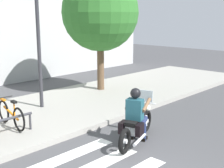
# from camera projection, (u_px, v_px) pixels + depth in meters

# --- Properties ---
(sidewalk) EXTENTS (24.00, 4.40, 0.15)m
(sidewalk) POSITION_uv_depth(u_px,v_px,m) (6.00, 123.00, 9.02)
(sidewalk) COLOR gray
(sidewalk) RESTS_ON ground
(crosswalk_stripe_4) EXTENTS (2.80, 0.40, 0.01)m
(crosswalk_stripe_4) POSITION_uv_depth(u_px,v_px,m) (64.00, 158.00, 6.92)
(crosswalk_stripe_4) COLOR white
(crosswalk_stripe_4) RESTS_ON ground
(motorcycle) EXTENTS (2.10, 0.94, 1.20)m
(motorcycle) POSITION_uv_depth(u_px,v_px,m) (137.00, 124.00, 7.76)
(motorcycle) COLOR black
(motorcycle) RESTS_ON ground
(rider) EXTENTS (0.74, 0.67, 1.43)m
(rider) POSITION_uv_depth(u_px,v_px,m) (136.00, 112.00, 7.62)
(rider) COLOR #1E4C59
(rider) RESTS_ON ground
(bicycle_4) EXTENTS (0.48, 1.61, 0.79)m
(bicycle_4) POSITION_uv_depth(u_px,v_px,m) (11.00, 114.00, 8.39)
(bicycle_4) COLOR black
(bicycle_4) RESTS_ON sidewalk
(street_lamp) EXTENTS (0.28, 0.28, 4.36)m
(street_lamp) POSITION_uv_depth(u_px,v_px,m) (38.00, 32.00, 9.81)
(street_lamp) COLOR #2D2D33
(street_lamp) RESTS_ON ground
(tree_near_rack) EXTENTS (3.08, 3.08, 4.83)m
(tree_near_rack) POSITION_uv_depth(u_px,v_px,m) (100.00, 13.00, 12.20)
(tree_near_rack) COLOR brown
(tree_near_rack) RESTS_ON ground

